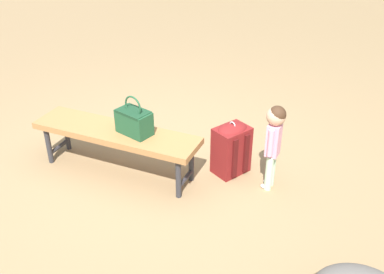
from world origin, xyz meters
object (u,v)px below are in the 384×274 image
Objects in this scene: handbag at (134,121)px; child_standing at (274,135)px; backpack_large at (231,147)px; park_bench at (116,135)px.

child_standing is at bearing 5.17° from handbag.
handbag is at bearing -174.83° from child_standing.
handbag reaches higher than backpack_large.
handbag is 1.24m from child_standing.
handbag is 0.45× the size of child_standing.
child_standing is (1.24, 0.11, -0.03)m from handbag.
park_bench is 0.27m from handbag.
child_standing is 0.50m from backpack_large.
child_standing reaches higher than park_bench.
child_standing reaches higher than backpack_large.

